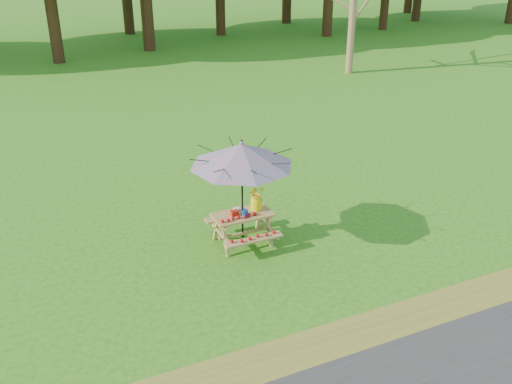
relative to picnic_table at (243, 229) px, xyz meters
name	(u,v)px	position (x,y,z in m)	size (l,w,h in m)	color
ground	(410,225)	(3.65, -0.80, -0.33)	(120.00, 120.00, 0.00)	#346C14
drygrass_strip	(510,292)	(3.65, -3.60, -0.32)	(120.00, 1.20, 0.01)	#9A923D
picnic_table	(243,229)	(0.00, 0.00, 0.00)	(1.20, 1.32, 0.67)	#997245
patio_umbrella	(242,155)	(0.00, 0.00, 1.62)	(2.32, 2.32, 2.25)	black
produce_bins	(240,212)	(-0.06, 0.00, 0.40)	(0.32, 0.40, 0.13)	#A8190D
tomatoes_row	(239,218)	(-0.15, -0.18, 0.38)	(0.77, 0.13, 0.07)	red
flower_bucket	(256,197)	(0.35, 0.09, 0.62)	(0.32, 0.28, 0.52)	#EAEA0C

